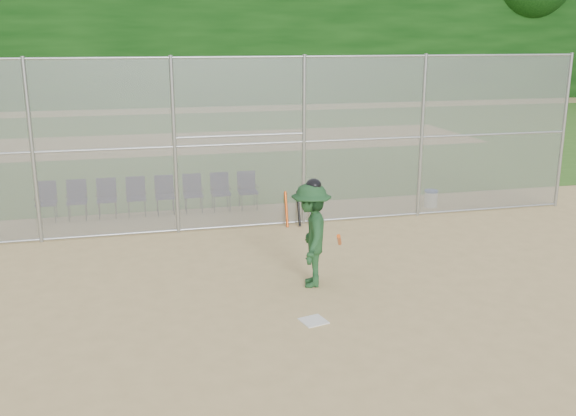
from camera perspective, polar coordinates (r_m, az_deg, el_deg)
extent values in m
plane|color=tan|center=(10.79, 3.22, -9.01)|extent=(100.00, 100.00, 0.00)
plane|color=#2F5C1B|center=(27.92, -7.68, 5.81)|extent=(100.00, 100.00, 0.00)
plane|color=tan|center=(27.92, -7.68, 5.82)|extent=(24.00, 24.00, 0.00)
cube|color=gray|center=(14.90, -2.31, 5.76)|extent=(16.00, 0.02, 4.00)
cylinder|color=#9EA3A8|center=(18.25, 23.27, 6.26)|extent=(0.09, 0.09, 4.00)
cylinder|color=#9EA3A8|center=(14.72, -2.40, 13.28)|extent=(16.00, 0.05, 0.05)
cube|color=black|center=(44.53, -10.49, 16.16)|extent=(80.00, 5.00, 11.00)
cube|color=silver|center=(10.36, 2.28, -9.99)|extent=(0.46, 0.46, 0.02)
imported|color=#1B4522|center=(11.49, 2.06, -2.40)|extent=(1.00, 1.37, 1.90)
ellipsoid|color=black|center=(11.25, 2.10, 2.08)|extent=(0.27, 0.30, 0.23)
cylinder|color=#E35115|center=(11.24, 4.58, -2.85)|extent=(0.34, 0.76, 0.44)
cylinder|color=white|center=(17.45, 12.58, 0.74)|extent=(0.34, 0.34, 0.40)
cylinder|color=#284AB0|center=(17.40, 12.62, 1.47)|extent=(0.36, 0.36, 0.05)
cylinder|color=#D84C14|center=(15.24, -0.14, -0.11)|extent=(0.06, 0.29, 0.83)
cylinder|color=black|center=(15.31, 0.95, -0.05)|extent=(0.06, 0.32, 0.83)
cylinder|color=#B2B2B7|center=(15.39, 2.03, 0.00)|extent=(0.06, 0.34, 0.82)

